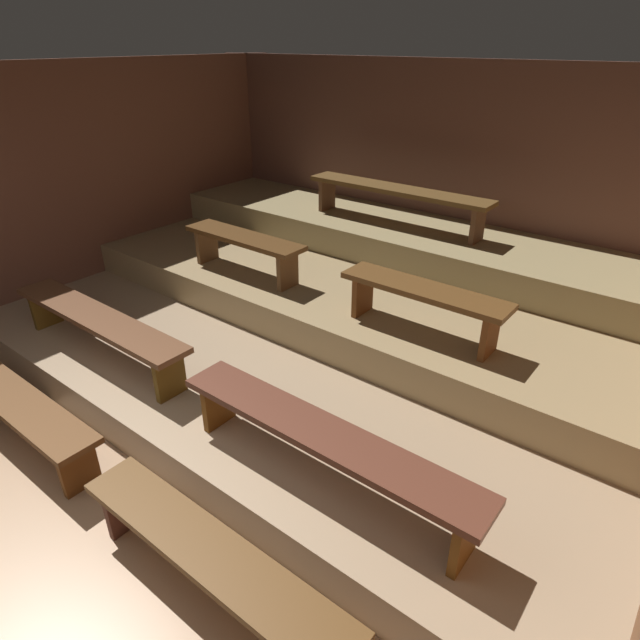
# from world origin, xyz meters

# --- Properties ---
(ground) EXTENTS (6.62, 6.01, 0.08)m
(ground) POSITION_xyz_m (0.00, 2.61, -0.04)
(ground) COLOR #A57E5B
(wall_back) EXTENTS (6.62, 0.06, 2.57)m
(wall_back) POSITION_xyz_m (0.00, 5.24, 1.29)
(wall_back) COLOR brown
(wall_back) RESTS_ON ground
(wall_left) EXTENTS (0.06, 6.01, 2.57)m
(wall_left) POSITION_xyz_m (-2.94, 2.61, 1.29)
(wall_left) COLOR brown
(wall_left) RESTS_ON ground
(platform_lower) EXTENTS (5.82, 4.05, 0.32)m
(platform_lower) POSITION_xyz_m (0.00, 3.18, 0.16)
(platform_lower) COLOR tan
(platform_lower) RESTS_ON ground
(platform_middle) EXTENTS (5.82, 2.53, 0.32)m
(platform_middle) POSITION_xyz_m (0.00, 3.95, 0.48)
(platform_middle) COLOR #9A8158
(platform_middle) RESTS_ON platform_lower
(platform_upper) EXTENTS (5.82, 1.16, 0.32)m
(platform_upper) POSITION_xyz_m (0.00, 4.63, 0.79)
(platform_upper) COLOR #99875B
(platform_upper) RESTS_ON platform_middle
(bench_floor_left) EXTENTS (1.85, 0.32, 0.40)m
(bench_floor_left) POSITION_xyz_m (-1.07, 0.79, 0.33)
(bench_floor_left) COLOR #5A3517
(bench_floor_left) RESTS_ON ground
(bench_floor_right) EXTENTS (1.85, 0.32, 0.40)m
(bench_floor_right) POSITION_xyz_m (1.07, 0.79, 0.33)
(bench_floor_right) COLOR #5A3817
(bench_floor_right) RESTS_ON ground
(bench_lower_left) EXTENTS (2.09, 0.32, 0.40)m
(bench_lower_left) POSITION_xyz_m (-1.19, 1.59, 0.65)
(bench_lower_left) COLOR brown
(bench_lower_left) RESTS_ON platform_lower
(bench_lower_right) EXTENTS (2.09, 0.32, 0.40)m
(bench_lower_right) POSITION_xyz_m (1.19, 1.59, 0.65)
(bench_lower_right) COLOR brown
(bench_lower_right) RESTS_ON platform_lower
(bench_middle_left) EXTENTS (1.38, 0.32, 0.40)m
(bench_middle_left) POSITION_xyz_m (-0.99, 3.14, 0.95)
(bench_middle_left) COLOR #56361A
(bench_middle_left) RESTS_ON platform_middle
(bench_middle_right) EXTENTS (1.38, 0.32, 0.40)m
(bench_middle_right) POSITION_xyz_m (0.99, 3.14, 0.95)
(bench_middle_right) COLOR brown
(bench_middle_right) RESTS_ON platform_middle
(bench_upper_center) EXTENTS (2.10, 0.32, 0.40)m
(bench_upper_center) POSITION_xyz_m (-0.15, 4.59, 1.28)
(bench_upper_center) COLOR brown
(bench_upper_center) RESTS_ON platform_upper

